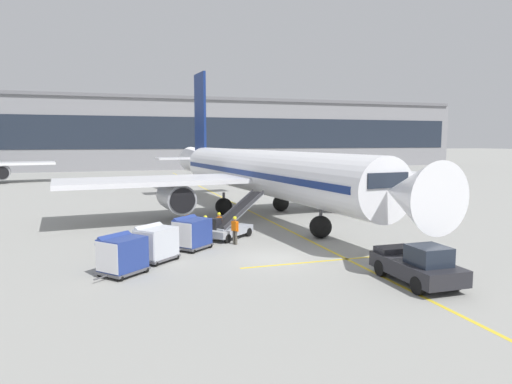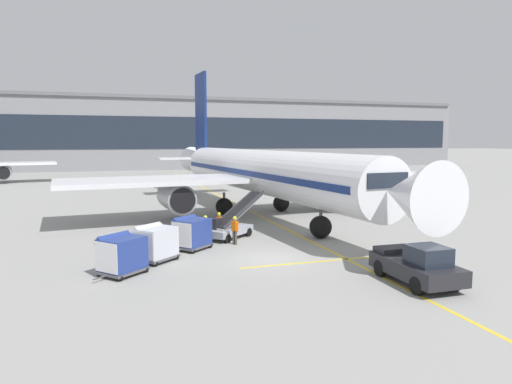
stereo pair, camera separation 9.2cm
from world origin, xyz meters
name	(u,v)px [view 1 (the left image)]	position (x,y,z in m)	size (l,w,h in m)	color
ground_plane	(273,259)	(0.00, 0.00, 0.00)	(600.00, 600.00, 0.00)	gray
parked_airplane	(257,172)	(3.75, 14.42, 3.64)	(32.50, 41.69, 14.11)	white
belt_loader	(231,225)	(-0.75, 5.97, 0.84)	(4.92, 4.42, 2.84)	#A3A8B2
baggage_cart_lead	(192,232)	(-3.76, 3.51, 1.00)	(2.58, 2.52, 1.91)	#515156
baggage_cart_second	(155,242)	(-6.01, 1.43, 1.00)	(2.58, 2.52, 1.91)	#515156
baggage_cart_third	(122,254)	(-7.75, -0.57, 1.00)	(2.58, 2.52, 1.91)	#515156
pushback_tug	(418,265)	(4.66, -5.92, 0.83)	(2.14, 4.41, 1.83)	#232328
ground_crew_by_loader	(185,228)	(-3.86, 5.09, 1.00)	(0.35, 0.55, 1.74)	black
ground_crew_by_carts	(219,224)	(-1.60, 5.70, 1.00)	(0.42, 0.48, 1.74)	black
ground_crew_marshaller	(235,228)	(-1.04, 3.92, 1.00)	(0.41, 0.49, 1.74)	#514C42
ground_crew_wingwalker	(206,227)	(-2.68, 4.78, 1.00)	(0.53, 0.37, 1.74)	#514C42
safety_cone_engine_keepout	(186,214)	(-2.30, 14.64, 0.33)	(0.61, 0.61, 0.69)	black
apron_guidance_line_lead_in	(260,216)	(3.74, 13.66, 0.00)	(0.20, 110.00, 0.01)	yellow
apron_guidance_line_stop_bar	(348,259)	(3.82, -1.25, 0.00)	(12.00, 0.20, 0.01)	yellow
terminal_building	(209,134)	(14.82, 86.27, 7.94)	(124.20, 17.51, 15.99)	gray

